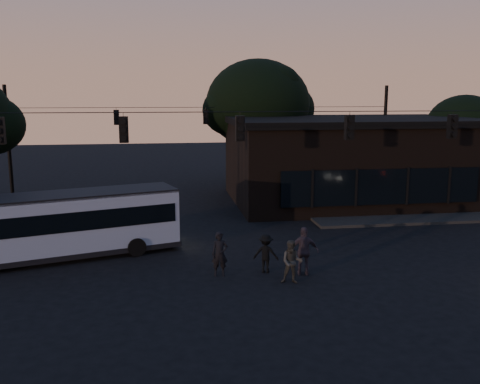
{
  "coord_description": "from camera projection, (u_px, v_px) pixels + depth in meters",
  "views": [
    {
      "loc": [
        -3.12,
        -16.94,
        6.89
      ],
      "look_at": [
        0.0,
        4.0,
        3.0
      ],
      "focal_mm": 40.0,
      "sensor_mm": 36.0,
      "label": 1
    }
  ],
  "objects": [
    {
      "name": "ground",
      "position": [
        257.0,
        300.0,
        18.18
      ],
      "size": [
        120.0,
        120.0,
        0.0
      ],
      "primitive_type": "plane",
      "color": "black",
      "rests_on": "ground"
    },
    {
      "name": "sidewalk_far_right",
      "position": [
        405.0,
        204.0,
        33.52
      ],
      "size": [
        14.0,
        10.0,
        0.15
      ],
      "primitive_type": "cube",
      "color": "black",
      "rests_on": "ground"
    },
    {
      "name": "building",
      "position": [
        350.0,
        160.0,
        34.53
      ],
      "size": [
        15.4,
        10.41,
        5.4
      ],
      "color": "black",
      "rests_on": "ground"
    },
    {
      "name": "tree_behind",
      "position": [
        258.0,
        104.0,
        39.04
      ],
      "size": [
        7.6,
        7.6,
        9.43
      ],
      "color": "black",
      "rests_on": "ground"
    },
    {
      "name": "tree_right",
      "position": [
        464.0,
        127.0,
        37.46
      ],
      "size": [
        5.2,
        5.2,
        6.86
      ],
      "color": "black",
      "rests_on": "ground"
    },
    {
      "name": "signal_rig_near",
      "position": [
        240.0,
        156.0,
        21.26
      ],
      "size": [
        26.24,
        0.3,
        7.5
      ],
      "color": "black",
      "rests_on": "ground"
    },
    {
      "name": "signal_rig_far",
      "position": [
        206.0,
        134.0,
        36.87
      ],
      "size": [
        26.24,
        0.3,
        7.5
      ],
      "color": "black",
      "rests_on": "ground"
    },
    {
      "name": "bus",
      "position": [
        60.0,
        223.0,
        22.47
      ],
      "size": [
        10.15,
        5.15,
        2.79
      ],
      "rotation": [
        0.0,
        0.0,
        0.3
      ],
      "color": "#8793AC",
      "rests_on": "ground"
    },
    {
      "name": "pedestrian_a",
      "position": [
        220.0,
        254.0,
        20.45
      ],
      "size": [
        0.64,
        0.43,
        1.73
      ],
      "primitive_type": "imported",
      "rotation": [
        0.0,
        0.0,
        -0.03
      ],
      "color": "black",
      "rests_on": "ground"
    },
    {
      "name": "pedestrian_b",
      "position": [
        292.0,
        262.0,
        19.62
      ],
      "size": [
        0.92,
        0.8,
        1.63
      ],
      "primitive_type": "imported",
      "rotation": [
        0.0,
        0.0,
        -0.26
      ],
      "color": "#2C2D29",
      "rests_on": "ground"
    },
    {
      "name": "pedestrian_c",
      "position": [
        304.0,
        251.0,
        20.5
      ],
      "size": [
        1.19,
        0.7,
        1.9
      ],
      "primitive_type": "imported",
      "rotation": [
        0.0,
        0.0,
        2.92
      ],
      "color": "#312932",
      "rests_on": "ground"
    },
    {
      "name": "pedestrian_d",
      "position": [
        266.0,
        253.0,
        20.85
      ],
      "size": [
        1.12,
        0.85,
        1.53
      ],
      "primitive_type": "imported",
      "rotation": [
        0.0,
        0.0,
        2.82
      ],
      "color": "black",
      "rests_on": "ground"
    }
  ]
}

